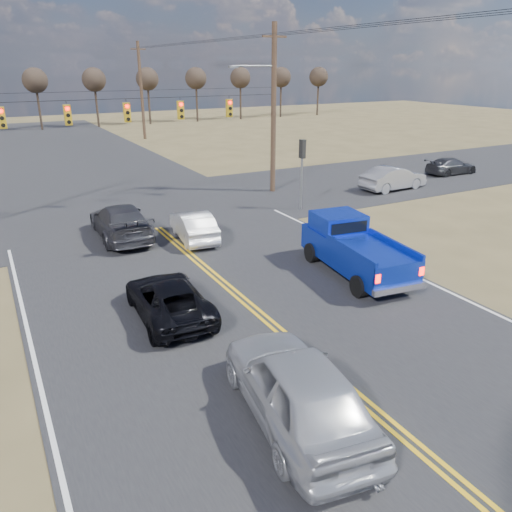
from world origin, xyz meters
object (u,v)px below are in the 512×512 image
black_suv (169,299)px  white_car_queue (194,226)px  cross_car_east_near (393,178)px  pickup_truck (354,248)px  dgrey_car_queue (121,221)px  silver_suv (297,387)px  cross_car_east_far (451,166)px

black_suv → white_car_queue: bearing=-115.1°
white_car_queue → cross_car_east_near: 15.48m
pickup_truck → white_car_queue: bearing=127.7°
pickup_truck → dgrey_car_queue: (-6.86, 8.61, -0.22)m
silver_suv → cross_car_east_far: silver_suv is taller
pickup_truck → white_car_queue: size_ratio=1.41×
white_car_queue → cross_car_east_far: white_car_queue is taller
black_suv → dgrey_car_queue: dgrey_car_queue is taller
silver_suv → black_suv: 6.34m
black_suv → cross_car_east_near: bearing=-149.4°
black_suv → white_car_queue: white_car_queue is taller
dgrey_car_queue → pickup_truck: bearing=130.8°
silver_suv → black_suv: bearing=-73.8°
silver_suv → cross_car_east_far: bearing=-136.2°
pickup_truck → black_suv: bearing=-172.4°
cross_car_east_near → cross_car_east_far: (7.29, 1.66, -0.16)m
white_car_queue → dgrey_car_queue: dgrey_car_queue is taller
pickup_truck → cross_car_east_near: bearing=48.4°
cross_car_east_near → cross_car_east_far: 7.48m
black_suv → white_car_queue: size_ratio=1.11×
black_suv → cross_car_east_far: bearing=-153.3°
pickup_truck → cross_car_east_near: 14.89m
cross_car_east_far → white_car_queue: bearing=103.7°
pickup_truck → cross_car_east_near: pickup_truck is taller
dgrey_car_queue → cross_car_east_far: bearing=-171.3°
dgrey_car_queue → cross_car_east_far: 25.51m
pickup_truck → dgrey_car_queue: bearing=135.7°
cross_car_east_far → pickup_truck: bearing=123.5°
white_car_queue → dgrey_car_queue: 3.46m
dgrey_car_queue → silver_suv: bearing=92.9°
silver_suv → white_car_queue: (2.74, 13.03, -0.23)m
cross_car_east_far → black_suv: bearing=115.6°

